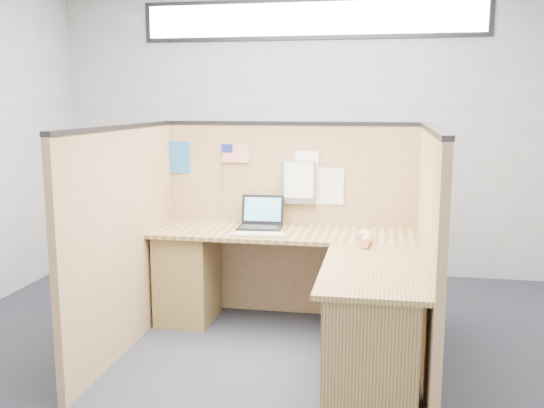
% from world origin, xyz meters
% --- Properties ---
extents(floor, '(5.00, 5.00, 0.00)m').
position_xyz_m(floor, '(0.00, 0.00, 0.00)').
color(floor, black).
rests_on(floor, ground).
extents(wall_back, '(5.00, 0.00, 5.00)m').
position_xyz_m(wall_back, '(0.00, 2.25, 1.40)').
color(wall_back, '#98999D').
rests_on(wall_back, floor).
extents(wall_front, '(5.00, 0.00, 5.00)m').
position_xyz_m(wall_front, '(0.00, -2.25, 1.40)').
color(wall_front, '#98999D').
rests_on(wall_front, floor).
extents(clerestory_window, '(3.30, 0.04, 0.38)m').
position_xyz_m(clerestory_window, '(0.00, 2.23, 2.45)').
color(clerestory_window, '#232328').
rests_on(clerestory_window, wall_back).
extents(cubicle_partitions, '(2.06, 1.83, 1.53)m').
position_xyz_m(cubicle_partitions, '(0.00, 0.43, 0.77)').
color(cubicle_partitions, olive).
rests_on(cubicle_partitions, floor).
extents(l_desk, '(1.95, 1.75, 0.73)m').
position_xyz_m(l_desk, '(0.18, 0.29, 0.39)').
color(l_desk, brown).
rests_on(l_desk, floor).
extents(laptop, '(0.33, 0.32, 0.24)m').
position_xyz_m(laptop, '(-0.19, 0.78, 0.79)').
color(laptop, black).
rests_on(laptop, l_desk).
extents(keyboard, '(0.40, 0.16, 0.03)m').
position_xyz_m(keyboard, '(-0.15, 0.48, 0.74)').
color(keyboard, gray).
rests_on(keyboard, l_desk).
extents(mouse, '(0.11, 0.09, 0.04)m').
position_xyz_m(mouse, '(0.60, 0.53, 0.75)').
color(mouse, '#BAB9BE').
rests_on(mouse, l_desk).
extents(hand_forearm, '(0.10, 0.36, 0.07)m').
position_xyz_m(hand_forearm, '(0.61, 0.40, 0.76)').
color(hand_forearm, tan).
rests_on(hand_forearm, l_desk).
extents(blue_poster, '(0.19, 0.02, 0.25)m').
position_xyz_m(blue_poster, '(-0.88, 0.97, 1.24)').
color(blue_poster, '#225F9E').
rests_on(blue_poster, cubicle_partitions).
extents(american_flag, '(0.23, 0.01, 0.39)m').
position_xyz_m(american_flag, '(-0.46, 0.96, 1.26)').
color(american_flag, olive).
rests_on(american_flag, cubicle_partitions).
extents(file_holder, '(0.26, 0.05, 0.33)m').
position_xyz_m(file_holder, '(0.08, 0.94, 1.07)').
color(file_holder, slate).
rests_on(file_holder, cubicle_partitions).
extents(paper_left, '(0.21, 0.03, 0.27)m').
position_xyz_m(paper_left, '(0.12, 0.97, 1.17)').
color(paper_left, white).
rests_on(paper_left, cubicle_partitions).
extents(paper_right, '(0.22, 0.02, 0.28)m').
position_xyz_m(paper_right, '(0.31, 0.97, 1.04)').
color(paper_right, white).
rests_on(paper_right, cubicle_partitions).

